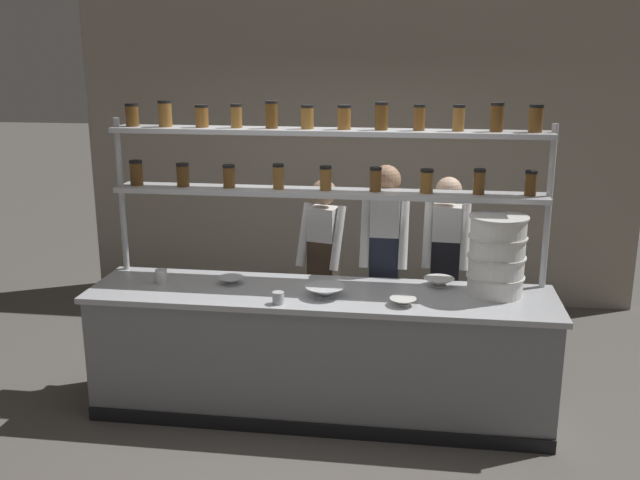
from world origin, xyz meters
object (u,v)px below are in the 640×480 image
object	(u,v)px
prep_bowl_center_front	(325,292)
prep_bowl_center_back	(231,281)
prep_bowl_near_left	(439,282)
serving_cup_front	(278,298)
prep_bowl_near_right	(403,302)
chef_left	(323,263)
chef_right	(445,263)
container_stack	(497,256)
chef_center	(384,259)
serving_cup_by_board	(161,276)
spice_shelf_unit	(325,165)

from	to	relation	value
prep_bowl_center_front	prep_bowl_center_back	xyz separation A→B (m)	(-0.71, 0.18, -0.01)
prep_bowl_near_left	serving_cup_front	bearing A→B (deg)	-154.03
prep_bowl_near_left	prep_bowl_near_right	distance (m)	0.50
chef_left	chef_right	xyz separation A→B (m)	(0.97, 0.06, 0.02)
container_stack	prep_bowl_center_front	distance (m)	1.20
chef_center	chef_right	bearing A→B (deg)	29.62
chef_right	serving_cup_front	xyz separation A→B (m)	(-1.13, -1.10, 0.04)
prep_bowl_near_right	chef_left	bearing A→B (deg)	124.84
prep_bowl_near_right	chef_center	bearing A→B (deg)	102.40
prep_bowl_center_back	serving_cup_front	size ratio (longest dim) A/B	2.27
prep_bowl_center_back	chef_left	bearing A→B (deg)	49.31
chef_center	prep_bowl_near_left	xyz separation A→B (m)	(0.41, -0.32, -0.06)
prep_bowl_center_front	prep_bowl_near_right	bearing A→B (deg)	-10.36
prep_bowl_center_back	chef_right	bearing A→B (deg)	25.31
chef_center	chef_right	size ratio (longest dim) A/B	1.08
chef_left	prep_bowl_near_right	distance (m)	1.16
prep_bowl_center_back	prep_bowl_near_right	world-z (taller)	prep_bowl_center_back
prep_bowl_center_front	prep_bowl_near_right	distance (m)	0.55
chef_center	prep_bowl_near_right	world-z (taller)	chef_center
chef_center	serving_cup_by_board	world-z (taller)	chef_center
chef_left	prep_bowl_center_back	bearing A→B (deg)	-115.71
spice_shelf_unit	prep_bowl_center_front	xyz separation A→B (m)	(0.06, -0.43, -0.81)
chef_left	serving_cup_front	bearing A→B (deg)	-83.83
chef_left	prep_bowl_center_back	world-z (taller)	chef_left
spice_shelf_unit	chef_center	xyz separation A→B (m)	(0.43, 0.23, -0.76)
spice_shelf_unit	chef_center	size ratio (longest dim) A/B	1.82
prep_bowl_center_back	serving_cup_by_board	bearing A→B (deg)	-174.39
chef_left	serving_cup_front	world-z (taller)	chef_left
prep_bowl_near_right	serving_cup_front	xyz separation A→B (m)	(-0.83, -0.09, 0.02)
chef_left	prep_bowl_center_front	world-z (taller)	chef_left
spice_shelf_unit	prep_bowl_near_right	xyz separation A→B (m)	(0.60, -0.53, -0.82)
chef_left	serving_cup_front	distance (m)	1.06
spice_shelf_unit	serving_cup_by_board	size ratio (longest dim) A/B	31.04
chef_left	chef_right	world-z (taller)	chef_right
chef_left	prep_bowl_near_left	xyz separation A→B (m)	(0.91, -0.52, 0.05)
prep_bowl_near_right	serving_cup_front	distance (m)	0.83
serving_cup_front	serving_cup_by_board	size ratio (longest dim) A/B	0.81
chef_left	container_stack	distance (m)	1.47
prep_bowl_center_front	serving_cup_front	size ratio (longest dim) A/B	3.32
prep_bowl_near_left	chef_left	bearing A→B (deg)	150.16
prep_bowl_near_left	spice_shelf_unit	bearing A→B (deg)	173.77
container_stack	serving_cup_by_board	bearing A→B (deg)	-177.97
prep_bowl_near_left	prep_bowl_center_back	distance (m)	1.50
prep_bowl_near_right	serving_cup_front	bearing A→B (deg)	-173.99
chef_center	prep_bowl_center_front	world-z (taller)	chef_center
prep_bowl_center_front	prep_bowl_center_back	bearing A→B (deg)	165.91
prep_bowl_near_left	serving_cup_front	distance (m)	1.19
container_stack	prep_bowl_near_left	world-z (taller)	container_stack
chef_left	prep_bowl_center_front	size ratio (longest dim) A/B	5.78
chef_right	serving_cup_front	distance (m)	1.58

